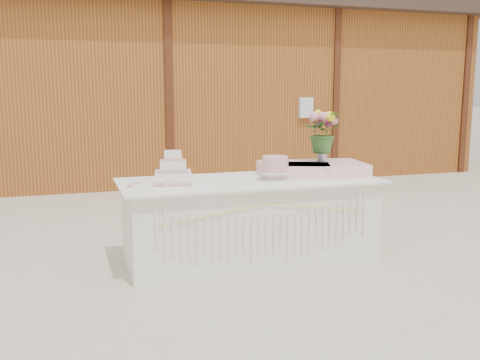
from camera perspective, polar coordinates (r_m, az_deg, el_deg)
name	(u,v)px	position (r m, az deg, el deg)	size (l,w,h in m)	color
ground	(250,259)	(5.14, 1.05, -8.47)	(80.00, 80.00, 0.00)	beige
barn	(149,86)	(10.73, -9.65, 9.81)	(12.60, 4.60, 3.30)	#995520
cake_table	(250,220)	(5.03, 1.08, -4.29)	(2.40, 1.00, 0.77)	white
wedding_cake	(173,173)	(4.76, -7.13, 0.79)	(0.38, 0.38, 0.29)	white
pink_cake_stand	(275,167)	(4.93, 3.78, 1.42)	(0.31, 0.31, 0.22)	silver
satin_runner	(312,169)	(5.25, 7.71, 1.17)	(1.00, 0.58, 0.13)	#FFCDCD
flower_vase	(322,155)	(5.32, 8.73, 2.68)	(0.10, 0.10, 0.14)	silver
bouquet	(323,127)	(5.30, 8.81, 5.58)	(0.36, 0.31, 0.40)	#396628
loose_flowers	(135,183)	(4.81, -11.14, -0.33)	(0.12, 0.30, 0.02)	#CF7E95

